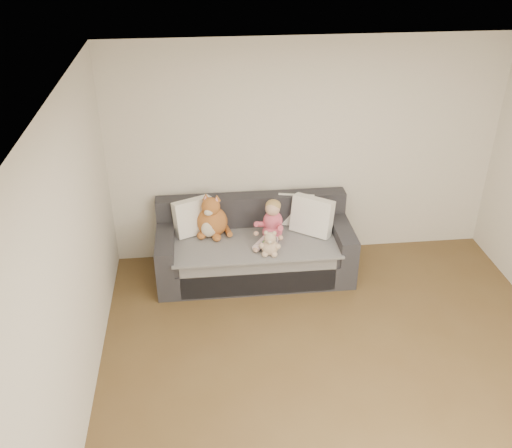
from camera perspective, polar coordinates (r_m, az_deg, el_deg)
The scene contains 10 objects.
room_shell at distance 4.78m, azimuth 9.52°, elevation -2.44°, with size 5.00×5.00×5.00m.
sofa at distance 6.56m, azimuth -0.18°, elevation -2.52°, with size 2.20×0.94×0.85m.
cushion_left at distance 6.50m, azimuth -6.28°, elevation 0.73°, with size 0.49×0.37×0.43m.
cushion_right_back at distance 6.68m, azimuth 4.01°, elevation 1.51°, with size 0.44×0.27×0.39m.
cushion_right_front at distance 6.49m, azimuth 5.63°, elevation 0.81°, with size 0.51×0.45×0.45m.
toddler at distance 6.33m, azimuth 1.58°, elevation -0.00°, with size 0.37×0.49×0.49m.
plush_cat at distance 6.45m, azimuth -4.43°, elevation 0.44°, with size 0.40×0.37×0.53m.
teddy_bear at distance 6.11m, azimuth 1.40°, elevation -2.13°, with size 0.23×0.18×0.29m.
plush_cow at distance 6.27m, azimuth 1.42°, elevation -1.63°, with size 0.16×0.22×0.19m.
sippy_cup at distance 6.25m, azimuth 0.85°, elevation -2.00°, with size 0.09×0.07×0.10m.
Camera 1 is at (-1.21, -3.46, 3.81)m, focal length 40.00 mm.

